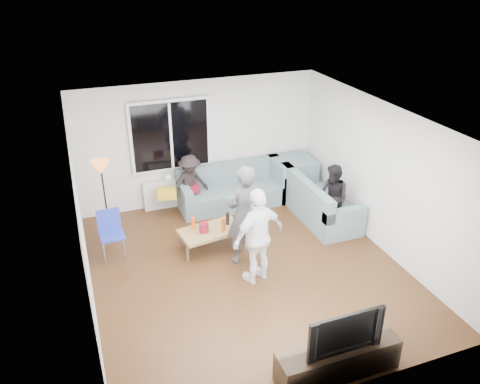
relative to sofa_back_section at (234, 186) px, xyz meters
name	(u,v)px	position (x,y,z in m)	size (l,w,h in m)	color
floor	(247,269)	(-0.58, -2.27, -0.45)	(5.00, 5.50, 0.04)	#56351C
ceiling	(248,120)	(-0.58, -2.27, 2.20)	(5.00, 5.50, 0.04)	white
wall_back	(199,142)	(-0.58, 0.50, 0.88)	(5.00, 0.04, 2.60)	silver
wall_front	(339,310)	(-0.58, -5.04, 0.88)	(5.00, 0.04, 2.60)	silver
wall_left	(81,229)	(-3.10, -2.27, 0.88)	(0.04, 5.50, 2.60)	silver
wall_right	(383,177)	(1.94, -2.27, 0.88)	(0.04, 5.50, 2.60)	silver
window_frame	(170,136)	(-1.18, 0.42, 1.12)	(1.62, 0.06, 1.47)	white
window_glass	(171,136)	(-1.18, 0.38, 1.12)	(1.50, 0.02, 1.35)	black
window_mullion	(171,136)	(-1.18, 0.37, 1.12)	(0.05, 0.03, 1.35)	white
radiator	(175,192)	(-1.18, 0.38, -0.11)	(1.30, 0.12, 0.62)	silver
potted_plant	(186,170)	(-0.92, 0.35, 0.37)	(0.19, 0.15, 0.35)	#306D2B
vase	(168,176)	(-1.30, 0.35, 0.28)	(0.17, 0.17, 0.17)	white
sofa_back_section	(234,186)	(0.00, 0.00, 0.00)	(2.30, 0.85, 0.85)	slate
sofa_right_section	(320,198)	(1.44, -1.09, 0.00)	(0.85, 2.00, 0.85)	slate
sofa_corner	(292,177)	(1.35, 0.00, 0.00)	(0.85, 0.85, 0.85)	slate
cushion_yellow	(167,194)	(-1.42, -0.02, 0.09)	(0.38, 0.32, 0.14)	gold
cushion_red	(190,188)	(-0.93, 0.06, 0.09)	(0.36, 0.30, 0.13)	maroon
coffee_table	(211,239)	(-0.96, -1.48, -0.22)	(1.10, 0.60, 0.40)	#9C804B
pitcher	(204,228)	(-1.09, -1.51, 0.06)	(0.17, 0.17, 0.17)	maroon
side_chair	(112,236)	(-2.63, -1.14, 0.01)	(0.40, 0.40, 0.86)	#2739AB
floor_lamp	(106,202)	(-2.63, -0.50, 0.36)	(0.32, 0.32, 1.56)	orange
player_left	(244,215)	(-0.54, -2.01, 0.46)	(0.65, 0.43, 1.78)	#434448
player_right	(258,236)	(-0.51, -2.59, 0.39)	(0.95, 0.40, 1.63)	white
spectator_right	(333,198)	(1.44, -1.55, 0.22)	(0.63, 0.49, 1.29)	black
spectator_back	(190,184)	(-0.92, 0.03, 0.19)	(0.80, 0.46, 1.23)	black
tv_console	(338,360)	(-0.32, -4.77, -0.20)	(1.60, 0.40, 0.44)	#312518
television	(342,329)	(-0.32, -4.77, 0.30)	(1.00, 0.13, 0.58)	black
bottle_a	(193,223)	(-1.24, -1.35, 0.09)	(0.07, 0.07, 0.23)	#E9580D
bottle_e	(228,218)	(-0.62, -1.40, 0.10)	(0.07, 0.07, 0.24)	black
bottle_d	(223,224)	(-0.76, -1.58, 0.10)	(0.07, 0.07, 0.24)	#D05412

